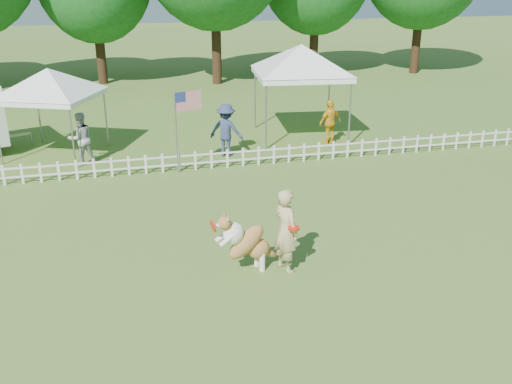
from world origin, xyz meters
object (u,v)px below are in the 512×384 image
frisbee_on_turf (261,264)px  canopy_tent_left (53,113)px  flag_pole (176,133)px  spectator_c (330,122)px  spectator_b (226,130)px  handler (286,231)px  dog (247,242)px  canopy_tent_right (300,93)px  spectator_a (81,138)px

frisbee_on_turf → canopy_tent_left: (-4.66, 9.01, 1.39)m
flag_pole → spectator_c: (5.55, 1.79, -0.46)m
spectator_b → spectator_c: (3.80, 0.49, -0.09)m
flag_pole → canopy_tent_left: bearing=120.9°
handler → dog: handler is taller
canopy_tent_left → dog: bearing=-41.2°
canopy_tent_right → spectator_a: size_ratio=1.98×
spectator_b → dog: bearing=110.8°
canopy_tent_right → spectator_b: 3.56m
handler → canopy_tent_right: canopy_tent_right is taller
spectator_c → canopy_tent_right: bearing=-77.4°
canopy_tent_right → spectator_a: bearing=-163.4°
spectator_b → spectator_c: 3.83m
canopy_tent_left → flag_pole: size_ratio=1.13×
canopy_tent_right → dog: bearing=-107.3°
handler → canopy_tent_right: bearing=-40.0°
dog → canopy_tent_right: (4.17, 9.40, 0.97)m
canopy_tent_right → frisbee_on_turf: bearing=-106.0°
canopy_tent_left → spectator_b: (5.44, -1.47, -0.53)m
flag_pole → spectator_b: size_ratio=1.43×
handler → flag_pole: size_ratio=0.71×
handler → spectator_b: 7.88m
spectator_a → spectator_b: spectator_b is taller
canopy_tent_right → flag_pole: size_ratio=1.31×
spectator_a → spectator_c: 8.39m
handler → frisbee_on_turf: bearing=32.2°
handler → spectator_b: size_ratio=1.02×
frisbee_on_turf → spectator_a: 8.77m
frisbee_on_turf → flag_pole: 6.43m
dog → spectator_c: (4.91, 8.23, 0.12)m
dog → canopy_tent_left: (-4.32, 9.22, 0.73)m
canopy_tent_left → spectator_a: size_ratio=1.70×
handler → canopy_tent_left: (-5.09, 9.34, 0.52)m
dog → spectator_a: 8.79m
spectator_a → spectator_b: bearing=153.9°
handler → spectator_c: handler is taller
dog → canopy_tent_right: size_ratio=0.41×
canopy_tent_right → handler: bearing=-103.0°
dog → frisbee_on_turf: size_ratio=6.28×
canopy_tent_right → spectator_c: (0.74, -1.17, -0.85)m
handler → frisbee_on_turf: handler is taller
flag_pole → spectator_b: 2.22m
flag_pole → spectator_a: (-2.84, 1.62, -0.42)m
spectator_a → canopy_tent_left: bearing=-75.9°
canopy_tent_left → spectator_c: bearing=17.6°
handler → dog: 0.80m
spectator_a → spectator_b: 4.60m
dog → flag_pole: bearing=82.9°
flag_pole → spectator_a: bearing=128.2°
handler → frisbee_on_turf: (-0.43, 0.33, -0.87)m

